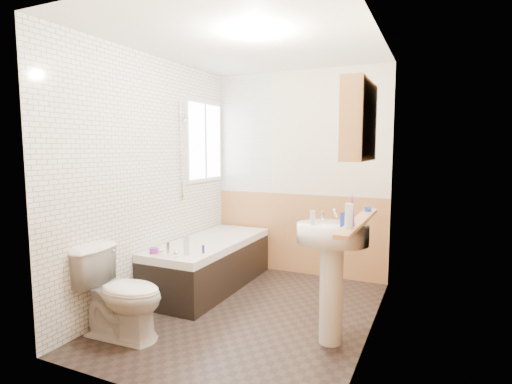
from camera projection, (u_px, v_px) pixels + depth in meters
floor at (249, 313)px, 3.80m from camera, size 2.80×2.80×0.00m
ceiling at (249, 42)px, 3.53m from camera, size 2.80×2.80×0.00m
wall_back at (298, 174)px, 4.94m from camera, size 2.20×0.02×2.50m
wall_front at (147, 201)px, 2.39m from camera, size 2.20×0.02×2.50m
wall_left at (153, 179)px, 4.12m from camera, size 0.02×2.80×2.50m
wall_right at (374, 188)px, 3.20m from camera, size 0.02×2.80×2.50m
wainscot_right at (368, 278)px, 3.29m from camera, size 0.01×2.80×1.00m
wainscot_front at (153, 320)px, 2.49m from camera, size 2.20×0.01×1.00m
wainscot_back at (297, 234)px, 5.00m from camera, size 2.20×0.01×1.00m
tile_cladding_left at (154, 179)px, 4.11m from camera, size 0.01×2.80×2.50m
tile_return_back at (245, 134)px, 5.16m from camera, size 0.75×0.01×1.50m
window at (205, 141)px, 4.92m from camera, size 0.03×0.79×0.99m
bathtub at (210, 262)px, 4.51m from camera, size 0.70×1.71×0.68m
shower_riser at (182, 142)px, 4.44m from camera, size 0.10×0.07×1.11m
toilet at (121, 294)px, 3.29m from camera, size 0.78×0.46×0.75m
sink at (332, 259)px, 3.16m from camera, size 0.57×0.46×1.09m
pine_shelf at (359, 221)px, 3.06m from camera, size 0.10×1.27×0.03m
medicine_cabinet at (359, 121)px, 3.02m from camera, size 0.17×0.66×0.60m
foam_can at (349, 216)px, 2.70m from camera, size 0.05×0.05×0.17m
green_bottle at (352, 209)px, 2.78m from camera, size 0.06×0.06×0.24m
black_jar at (368, 209)px, 3.43m from camera, size 0.08×0.08×0.04m
soap_bottle at (347, 222)px, 3.01m from camera, size 0.12×0.18×0.08m
clear_bottle at (312, 218)px, 3.12m from camera, size 0.05×0.05×0.11m
blue_gel at (187, 245)px, 3.84m from camera, size 0.06×0.05×0.19m
cream_jar at (154, 251)px, 3.91m from camera, size 0.09×0.09×0.05m
orange_bottle at (203, 249)px, 3.91m from camera, size 0.03×0.03×0.08m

